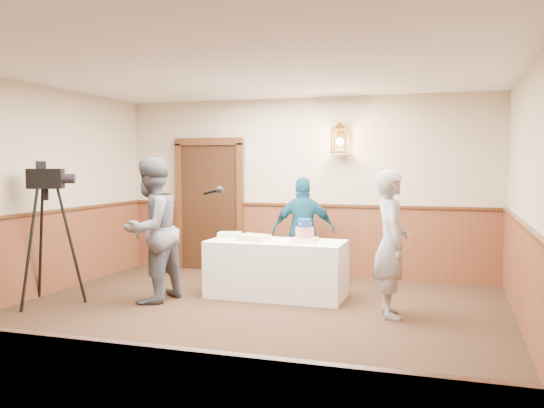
{
  "coord_description": "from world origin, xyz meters",
  "views": [
    {
      "loc": [
        2.24,
        -5.32,
        1.76
      ],
      "look_at": [
        0.03,
        1.7,
        1.25
      ],
      "focal_mm": 38.0,
      "sensor_mm": 36.0,
      "label": 1
    }
  ],
  "objects_px": {
    "sheet_cake_yellow": "(254,238)",
    "assistant_p": "(304,231)",
    "baker": "(391,244)",
    "sheet_cake_green": "(230,235)",
    "display_table": "(277,269)",
    "interviewer": "(151,230)",
    "tv_camera_rig": "(48,244)",
    "tiered_cake": "(305,233)"
  },
  "relations": [
    {
      "from": "interviewer",
      "to": "assistant_p",
      "type": "xyz_separation_m",
      "value": [
        1.58,
        1.67,
        -0.14
      ]
    },
    {
      "from": "baker",
      "to": "tv_camera_rig",
      "type": "height_order",
      "value": "tv_camera_rig"
    },
    {
      "from": "tiered_cake",
      "to": "assistant_p",
      "type": "bearing_deg",
      "value": 104.99
    },
    {
      "from": "display_table",
      "to": "sheet_cake_yellow",
      "type": "height_order",
      "value": "sheet_cake_yellow"
    },
    {
      "from": "tv_camera_rig",
      "to": "baker",
      "type": "bearing_deg",
      "value": -15.28
    },
    {
      "from": "display_table",
      "to": "tv_camera_rig",
      "type": "relative_size",
      "value": 1.06
    },
    {
      "from": "sheet_cake_yellow",
      "to": "sheet_cake_green",
      "type": "distance_m",
      "value": 0.48
    },
    {
      "from": "sheet_cake_yellow",
      "to": "interviewer",
      "type": "height_order",
      "value": "interviewer"
    },
    {
      "from": "display_table",
      "to": "interviewer",
      "type": "height_order",
      "value": "interviewer"
    },
    {
      "from": "baker",
      "to": "sheet_cake_green",
      "type": "bearing_deg",
      "value": 58.73
    },
    {
      "from": "display_table",
      "to": "interviewer",
      "type": "xyz_separation_m",
      "value": [
        -1.45,
        -0.74,
        0.55
      ]
    },
    {
      "from": "tv_camera_rig",
      "to": "sheet_cake_yellow",
      "type": "bearing_deg",
      "value": 1.62
    },
    {
      "from": "display_table",
      "to": "interviewer",
      "type": "relative_size",
      "value": 0.97
    },
    {
      "from": "display_table",
      "to": "assistant_p",
      "type": "distance_m",
      "value": 1.03
    },
    {
      "from": "display_table",
      "to": "sheet_cake_yellow",
      "type": "xyz_separation_m",
      "value": [
        -0.3,
        -0.08,
        0.41
      ]
    },
    {
      "from": "sheet_cake_yellow",
      "to": "sheet_cake_green",
      "type": "bearing_deg",
      "value": 153.31
    },
    {
      "from": "sheet_cake_yellow",
      "to": "tv_camera_rig",
      "type": "relative_size",
      "value": 0.22
    },
    {
      "from": "sheet_cake_yellow",
      "to": "tv_camera_rig",
      "type": "height_order",
      "value": "tv_camera_rig"
    },
    {
      "from": "display_table",
      "to": "assistant_p",
      "type": "bearing_deg",
      "value": 82.0
    },
    {
      "from": "sheet_cake_yellow",
      "to": "sheet_cake_green",
      "type": "xyz_separation_m",
      "value": [
        -0.42,
        0.21,
        -0.0
      ]
    },
    {
      "from": "sheet_cake_yellow",
      "to": "assistant_p",
      "type": "height_order",
      "value": "assistant_p"
    },
    {
      "from": "tiered_cake",
      "to": "sheet_cake_green",
      "type": "xyz_separation_m",
      "value": [
        -1.11,
        0.18,
        -0.08
      ]
    },
    {
      "from": "tiered_cake",
      "to": "interviewer",
      "type": "bearing_deg",
      "value": -159.27
    },
    {
      "from": "tiered_cake",
      "to": "baker",
      "type": "bearing_deg",
      "value": -23.57
    },
    {
      "from": "sheet_cake_yellow",
      "to": "sheet_cake_green",
      "type": "height_order",
      "value": "sheet_cake_yellow"
    },
    {
      "from": "sheet_cake_yellow",
      "to": "sheet_cake_green",
      "type": "relative_size",
      "value": 1.26
    },
    {
      "from": "baker",
      "to": "tv_camera_rig",
      "type": "xyz_separation_m",
      "value": [
        -4.18,
        -0.69,
        -0.08
      ]
    },
    {
      "from": "display_table",
      "to": "sheet_cake_yellow",
      "type": "bearing_deg",
      "value": -165.18
    },
    {
      "from": "tiered_cake",
      "to": "assistant_p",
      "type": "height_order",
      "value": "assistant_p"
    },
    {
      "from": "interviewer",
      "to": "assistant_p",
      "type": "relative_size",
      "value": 1.18
    },
    {
      "from": "tiered_cake",
      "to": "tv_camera_rig",
      "type": "height_order",
      "value": "tv_camera_rig"
    },
    {
      "from": "baker",
      "to": "display_table",
      "type": "bearing_deg",
      "value": 56.04
    },
    {
      "from": "baker",
      "to": "assistant_p",
      "type": "bearing_deg",
      "value": 29.1
    },
    {
      "from": "sheet_cake_yellow",
      "to": "baker",
      "type": "height_order",
      "value": "baker"
    },
    {
      "from": "tiered_cake",
      "to": "sheet_cake_green",
      "type": "height_order",
      "value": "tiered_cake"
    },
    {
      "from": "display_table",
      "to": "sheet_cake_green",
      "type": "height_order",
      "value": "sheet_cake_green"
    },
    {
      "from": "tv_camera_rig",
      "to": "display_table",
      "type": "bearing_deg",
      "value": 0.43
    },
    {
      "from": "assistant_p",
      "to": "tv_camera_rig",
      "type": "relative_size",
      "value": 0.92
    },
    {
      "from": "tiered_cake",
      "to": "sheet_cake_yellow",
      "type": "bearing_deg",
      "value": -176.86
    },
    {
      "from": "assistant_p",
      "to": "tv_camera_rig",
      "type": "height_order",
      "value": "tv_camera_rig"
    },
    {
      "from": "display_table",
      "to": "tiered_cake",
      "type": "bearing_deg",
      "value": -5.87
    },
    {
      "from": "sheet_cake_green",
      "to": "assistant_p",
      "type": "relative_size",
      "value": 0.19
    }
  ]
}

